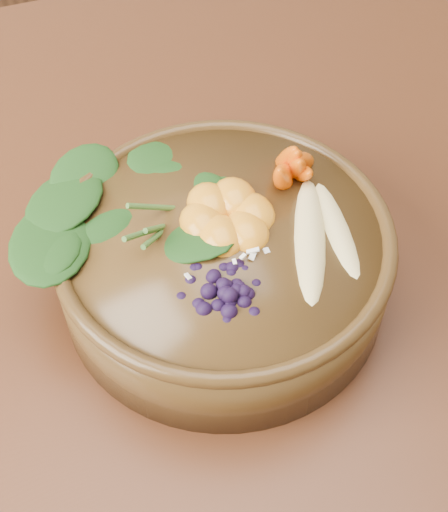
# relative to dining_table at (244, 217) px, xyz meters

# --- Properties ---
(ground) EXTENTS (4.00, 4.00, 0.00)m
(ground) POSITION_rel_dining_table_xyz_m (0.00, 0.00, -0.66)
(ground) COLOR #381E0F
(ground) RESTS_ON ground
(dining_table) EXTENTS (1.60, 0.90, 0.75)m
(dining_table) POSITION_rel_dining_table_xyz_m (0.00, 0.00, 0.00)
(dining_table) COLOR #331C0C
(dining_table) RESTS_ON ground
(stoneware_bowl) EXTENTS (0.43, 0.43, 0.09)m
(stoneware_bowl) POSITION_rel_dining_table_xyz_m (-0.09, -0.17, 0.14)
(stoneware_bowl) COLOR #473016
(stoneware_bowl) RESTS_ON dining_table
(kale_heap) EXTENTS (0.27, 0.26, 0.05)m
(kale_heap) POSITION_rel_dining_table_xyz_m (-0.11, -0.09, 0.21)
(kale_heap) COLOR #1B4215
(kale_heap) RESTS_ON stoneware_bowl
(carrot_cluster) EXTENTS (0.09, 0.09, 0.09)m
(carrot_cluster) POSITION_rel_dining_table_xyz_m (-0.00, -0.11, 0.23)
(carrot_cluster) COLOR #DF5702
(carrot_cluster) RESTS_ON stoneware_bowl
(banana_halves) EXTENTS (0.10, 0.17, 0.03)m
(banana_halves) POSITION_rel_dining_table_xyz_m (0.00, -0.20, 0.20)
(banana_halves) COLOR #E0CC84
(banana_halves) RESTS_ON stoneware_bowl
(mandarin_cluster) EXTENTS (0.13, 0.13, 0.04)m
(mandarin_cluster) POSITION_rel_dining_table_xyz_m (-0.08, -0.15, 0.20)
(mandarin_cluster) COLOR orange
(mandarin_cluster) RESTS_ON stoneware_bowl
(blueberry_pile) EXTENTS (0.18, 0.16, 0.05)m
(blueberry_pile) POSITION_rel_dining_table_xyz_m (-0.11, -0.23, 0.20)
(blueberry_pile) COLOR black
(blueberry_pile) RESTS_ON stoneware_bowl
(coconut_flakes) EXTENTS (0.13, 0.11, 0.01)m
(coconut_flakes) POSITION_rel_dining_table_xyz_m (-0.09, -0.19, 0.19)
(coconut_flakes) COLOR white
(coconut_flakes) RESTS_ON stoneware_bowl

